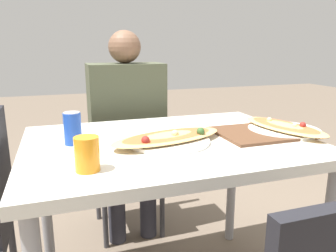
# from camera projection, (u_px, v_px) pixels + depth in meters

# --- Properties ---
(dining_table) EXTENTS (1.13, 0.82, 0.77)m
(dining_table) POSITION_uv_depth(u_px,v_px,m) (169.00, 159.00, 1.34)
(dining_table) COLOR silver
(dining_table) RESTS_ON ground_plane
(chair_far_seated) EXTENTS (0.40, 0.40, 0.90)m
(chair_far_seated) POSITION_uv_depth(u_px,v_px,m) (124.00, 148.00, 2.05)
(chair_far_seated) COLOR black
(chair_far_seated) RESTS_ON ground_plane
(person_seated) EXTENTS (0.42, 0.26, 1.22)m
(person_seated) POSITION_uv_depth(u_px,v_px,m) (127.00, 120.00, 1.90)
(person_seated) COLOR #2D2D38
(person_seated) RESTS_ON ground_plane
(pizza_main) EXTENTS (0.51, 0.32, 0.06)m
(pizza_main) POSITION_uv_depth(u_px,v_px,m) (168.00, 138.00, 1.27)
(pizza_main) COLOR white
(pizza_main) RESTS_ON dining_table
(soda_can) EXTENTS (0.07, 0.07, 0.12)m
(soda_can) POSITION_uv_depth(u_px,v_px,m) (73.00, 128.00, 1.24)
(soda_can) COLOR #1E47B2
(soda_can) RESTS_ON dining_table
(drink_glass) EXTENTS (0.07, 0.07, 0.11)m
(drink_glass) POSITION_uv_depth(u_px,v_px,m) (87.00, 154.00, 0.98)
(drink_glass) COLOR orange
(drink_glass) RESTS_ON dining_table
(serving_tray) EXTENTS (0.41, 0.30, 0.01)m
(serving_tray) POSITION_uv_depth(u_px,v_px,m) (264.00, 132.00, 1.41)
(serving_tray) COLOR brown
(serving_tray) RESTS_ON dining_table
(pizza_second) EXTENTS (0.31, 0.45, 0.05)m
(pizza_second) POSITION_uv_depth(u_px,v_px,m) (284.00, 128.00, 1.44)
(pizza_second) COLOR white
(pizza_second) RESTS_ON dining_table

